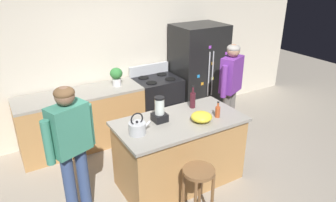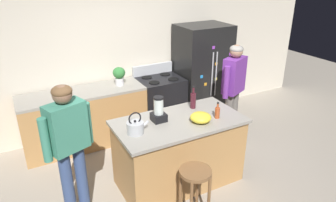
% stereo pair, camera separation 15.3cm
% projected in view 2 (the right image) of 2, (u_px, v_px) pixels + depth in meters
% --- Properties ---
extents(ground_plane, '(14.00, 14.00, 0.00)m').
position_uv_depth(ground_plane, '(178.00, 180.00, 4.30)').
color(ground_plane, '#9E9384').
extents(back_wall, '(8.00, 0.10, 2.70)m').
position_uv_depth(back_wall, '(122.00, 52.00, 5.33)').
color(back_wall, beige).
rests_on(back_wall, ground_plane).
extents(kitchen_island, '(1.64, 0.86, 0.92)m').
position_uv_depth(kitchen_island, '(179.00, 151.00, 4.11)').
color(kitchen_island, '#B7844C').
rests_on(kitchen_island, ground_plane).
extents(back_counter_run, '(2.00, 0.64, 0.92)m').
position_uv_depth(back_counter_run, '(87.00, 118.00, 5.02)').
color(back_counter_run, '#B7844C').
rests_on(back_counter_run, ground_plane).
extents(refrigerator, '(0.90, 0.73, 1.77)m').
position_uv_depth(refrigerator, '(202.00, 73.00, 5.74)').
color(refrigerator, black).
rests_on(refrigerator, ground_plane).
extents(stove_range, '(0.76, 0.65, 1.10)m').
position_uv_depth(stove_range, '(160.00, 102.00, 5.55)').
color(stove_range, black).
rests_on(stove_range, ground_plane).
extents(person_by_island_left, '(0.59, 0.34, 1.63)m').
position_uv_depth(person_by_island_left, '(69.00, 141.00, 3.33)').
color(person_by_island_left, '#384C7A').
rests_on(person_by_island_left, ground_plane).
extents(person_by_sink_right, '(0.58, 0.36, 1.61)m').
position_uv_depth(person_by_sink_right, '(233.00, 84.00, 4.96)').
color(person_by_sink_right, '#66605B').
rests_on(person_by_sink_right, ground_plane).
extents(bar_stool, '(0.36, 0.36, 0.66)m').
position_uv_depth(bar_stool, '(195.00, 181.00, 3.46)').
color(bar_stool, brown).
rests_on(bar_stool, ground_plane).
extents(potted_plant, '(0.20, 0.20, 0.30)m').
position_uv_depth(potted_plant, '(119.00, 75.00, 5.01)').
color(potted_plant, silver).
rests_on(potted_plant, back_counter_run).
extents(blender_appliance, '(0.17, 0.17, 0.32)m').
position_uv_depth(blender_appliance, '(159.00, 111.00, 3.86)').
color(blender_appliance, black).
rests_on(blender_appliance, kitchen_island).
extents(bottle_wine, '(0.08, 0.08, 0.32)m').
position_uv_depth(bottle_wine, '(193.00, 100.00, 4.23)').
color(bottle_wine, '#471923').
rests_on(bottle_wine, kitchen_island).
extents(bottle_cooking_sauce, '(0.06, 0.06, 0.22)m').
position_uv_depth(bottle_cooking_sauce, '(217.00, 112.00, 3.96)').
color(bottle_cooking_sauce, '#B24C26').
rests_on(bottle_cooking_sauce, kitchen_island).
extents(mixing_bowl, '(0.27, 0.27, 0.12)m').
position_uv_depth(mixing_bowl, '(201.00, 117.00, 3.87)').
color(mixing_bowl, yellow).
rests_on(mixing_bowl, kitchen_island).
extents(tea_kettle, '(0.28, 0.20, 0.27)m').
position_uv_depth(tea_kettle, '(135.00, 127.00, 3.60)').
color(tea_kettle, '#B7BABF').
rests_on(tea_kettle, kitchen_island).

